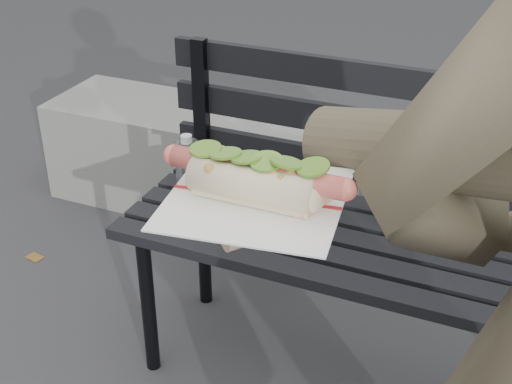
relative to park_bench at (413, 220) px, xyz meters
The scene contains 3 objects.
park_bench is the anchor object (origin of this frame).
concrete_block 1.21m from the park_bench, 145.36° to the left, with size 1.20×0.40×0.40m, color slate.
held_hotdog 1.07m from the park_bench, 79.09° to the right, with size 0.63×0.32×0.20m.
Camera 1 is at (0.20, -0.67, 1.47)m, focal length 50.00 mm.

